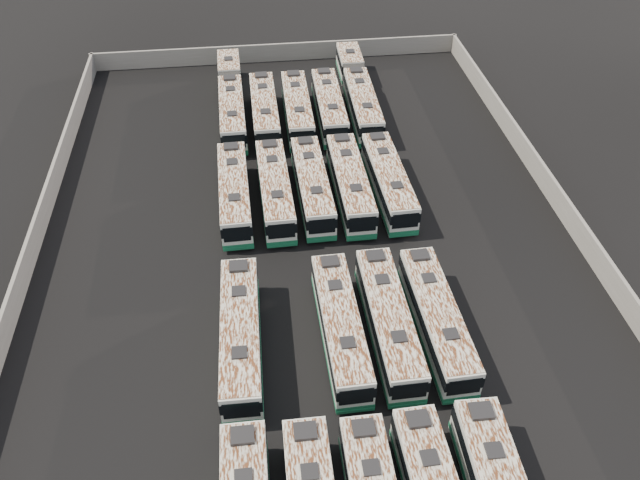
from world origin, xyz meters
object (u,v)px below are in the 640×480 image
Objects in this scene: bus_midfront_center at (341,327)px; bus_midfront_far_right at (437,319)px; bus_midback_far_right at (388,181)px; bus_back_left at (265,111)px; bus_back_right at (329,107)px; bus_back_far_right at (358,91)px; bus_midback_far_left at (234,193)px; bus_midback_right at (350,183)px; bus_back_far_left at (231,98)px; bus_back_center at (297,109)px; bus_midfront_far_left at (241,335)px; bus_midback_center at (312,186)px; bus_midfront_right at (389,321)px; bus_midback_left at (275,190)px.

bus_midfront_far_right is (6.78, -0.13, -0.00)m from bus_midfront_center.
bus_midback_far_right is (6.78, 16.31, 0.02)m from bus_midfront_center.
bus_back_left is 1.00× the size of bus_back_right.
bus_midback_far_left is at bearing -128.05° from bus_back_far_right.
bus_back_far_left is (-10.25, 16.93, -0.04)m from bus_midback_right.
bus_back_left is at bearing -179.97° from bus_back_center.
bus_midfront_far_left is 1.03× the size of bus_midfront_far_right.
bus_midback_center is at bearing 0.27° from bus_midback_far_left.
bus_midfront_center is 0.98× the size of bus_back_right.
bus_back_far_right is at bearing 83.43° from bus_midfront_right.
bus_back_far_left is at bearing 106.77° from bus_midfront_right.
bus_midback_center is 0.99× the size of bus_midback_right.
bus_back_far_left is (-13.71, 16.97, -0.02)m from bus_midback_far_right.
bus_midfront_right is (10.25, 0.02, -0.03)m from bus_midfront_far_left.
bus_midback_far_left is 21.87m from bus_back_far_right.
bus_midback_right is at bearing 177.98° from bus_midback_far_right.
bus_back_far_right is at bearing 49.68° from bus_midback_far_left.
bus_midback_far_left is at bearing -104.12° from bus_back_left.
bus_midback_center is 18.17m from bus_back_far_left.
bus_midfront_far_right is 0.63× the size of bus_back_far_right.
bus_midfront_center is at bearing -179.39° from bus_midfront_right.
bus_back_far_left is (-3.54, 17.00, -0.02)m from bus_midback_left.
bus_midfront_right is at bearing -88.99° from bus_back_right.
bus_midfront_center is 30.34m from bus_back_right.
bus_midback_right reaches higher than bus_back_far_left.
bus_midfront_right is 16.59m from bus_midback_far_right.
bus_midfront_center is 6.78m from bus_midfront_far_right.
bus_midfront_center is 30.00m from bus_back_center.
bus_midback_right reaches higher than bus_midback_center.
bus_midback_right reaches higher than bus_midfront_center.
bus_midback_far_left is 0.65× the size of bus_back_far_left.
bus_midback_right is (10.27, 0.04, 0.03)m from bus_midback_far_left.
bus_back_center is 0.64× the size of bus_back_far_right.
bus_back_right is at bearing 89.70° from bus_midback_right.
bus_midback_right is at bearing -75.23° from bus_back_center.
bus_back_center reaches higher than bus_midback_center.
bus_midfront_far_left reaches higher than bus_midback_right.
bus_midback_center is 0.64× the size of bus_back_far_right.
bus_midback_left is (-10.17, 16.41, 0.02)m from bus_midfront_far_right.
bus_midfront_far_left reaches higher than bus_back_center.
bus_back_left is at bearing 103.37° from bus_midback_center.
bus_back_right is 0.64× the size of bus_back_far_right.
bus_midfront_far_left is at bearing -131.34° from bus_midback_far_right.
bus_back_center is 1.00× the size of bus_back_right.
bus_back_left is 1.00× the size of bus_back_center.
bus_back_far_right reaches higher than bus_midback_center.
bus_midback_right reaches higher than bus_midback_far_right.
bus_back_center is (6.86, 13.69, 0.02)m from bus_midback_far_left.
bus_midfront_far_right is 0.99× the size of bus_midback_far_left.
bus_back_center is at bearing -26.46° from bus_back_far_left.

